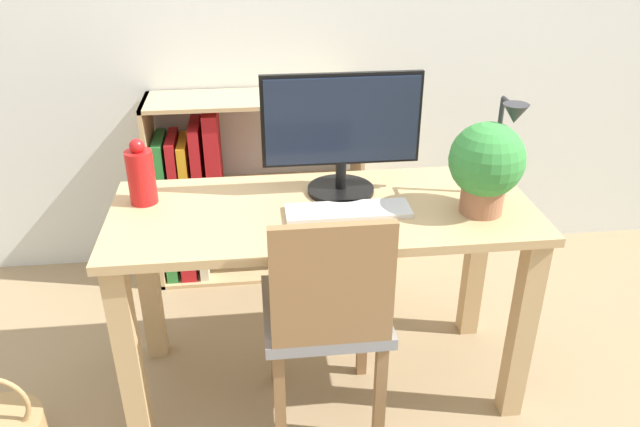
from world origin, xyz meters
name	(u,v)px	position (x,y,z in m)	size (l,w,h in m)	color
ground_plane	(323,378)	(0.00, 0.00, 0.00)	(10.00, 10.00, 0.00)	#997F5B
desk	(323,247)	(0.00, 0.00, 0.58)	(1.38, 0.57, 0.73)	tan
monitor	(342,128)	(0.07, 0.12, 0.95)	(0.52, 0.23, 0.41)	black
keyboard	(348,211)	(0.07, -0.05, 0.73)	(0.40, 0.12, 0.02)	silver
vase	(141,175)	(-0.58, 0.11, 0.82)	(0.09, 0.09, 0.22)	red
desk_lamp	(505,141)	(0.58, -0.01, 0.93)	(0.10, 0.19, 0.34)	#2D2D33
potted_plant	(486,164)	(0.50, -0.08, 0.89)	(0.24, 0.24, 0.30)	#9E6647
chair	(327,312)	(-0.01, -0.20, 0.46)	(0.40, 0.40, 0.84)	gray
bookshelf	(221,191)	(-0.37, 0.81, 0.43)	(0.93, 0.28, 0.86)	tan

